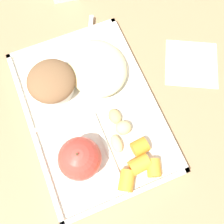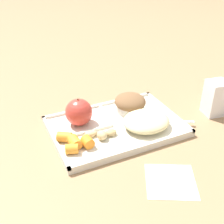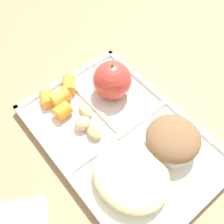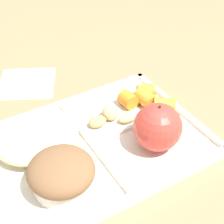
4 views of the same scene
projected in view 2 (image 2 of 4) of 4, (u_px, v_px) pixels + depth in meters
ground at (116, 129)px, 0.83m from camera, size 6.00×6.00×0.00m
lunch_tray at (116, 127)px, 0.83m from camera, size 0.36×0.24×0.02m
green_apple at (79, 112)px, 0.81m from camera, size 0.08×0.08×0.08m
bran_muffin at (130, 103)px, 0.88m from camera, size 0.09×0.09×0.05m
carrot_slice_near_corner at (88, 142)px, 0.74m from camera, size 0.03×0.03×0.03m
carrot_slice_center at (64, 137)px, 0.75m from camera, size 0.04×0.04×0.03m
carrot_slice_edge at (72, 149)px, 0.71m from camera, size 0.04×0.03×0.03m
carrot_slice_back at (75, 142)px, 0.74m from camera, size 0.03×0.04×0.03m
potato_chunk_small at (111, 133)px, 0.78m from camera, size 0.03×0.02×0.02m
potato_chunk_large at (91, 134)px, 0.78m from camera, size 0.04×0.02×0.02m
potato_chunk_corner at (102, 135)px, 0.76m from camera, size 0.03×0.03×0.02m
egg_noodle_pile at (146, 121)px, 0.81m from camera, size 0.13×0.12×0.04m
meatball_center at (145, 121)px, 0.81m from camera, size 0.04×0.04×0.04m
meatball_front at (147, 123)px, 0.81m from camera, size 0.03×0.03×0.03m
meatball_side at (144, 126)px, 0.79m from camera, size 0.03×0.03×0.03m
meatball_back at (140, 122)px, 0.81m from camera, size 0.03×0.03×0.03m
plastic_fork at (161, 122)px, 0.84m from camera, size 0.15×0.08×0.00m
milk_carton at (215, 98)px, 0.88m from camera, size 0.07×0.07×0.11m
paper_napkin at (171, 181)px, 0.66m from camera, size 0.15×0.15×0.00m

